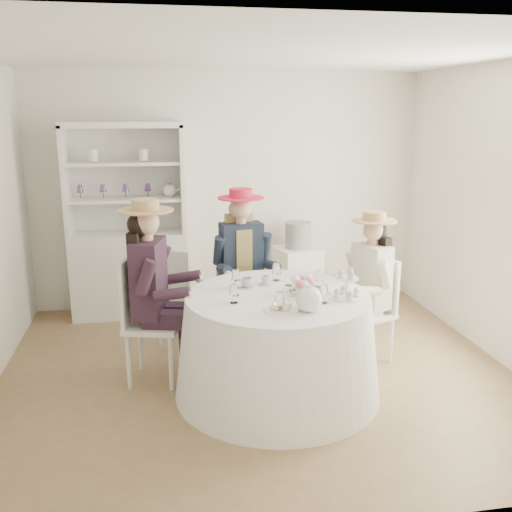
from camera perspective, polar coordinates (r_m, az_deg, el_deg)
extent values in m
plane|color=brown|center=(5.19, 0.19, -11.58)|extent=(4.50, 4.50, 0.00)
plane|color=white|center=(4.68, 0.22, 19.64)|extent=(4.50, 4.50, 0.00)
plane|color=white|center=(6.70, -2.78, 6.49)|extent=(4.50, 0.00, 4.50)
plane|color=white|center=(2.87, 7.18, -4.53)|extent=(4.50, 0.00, 4.50)
plane|color=white|center=(5.59, 23.59, 3.71)|extent=(0.00, 4.50, 4.50)
cone|color=white|center=(4.70, 2.15, -8.94)|extent=(1.67, 1.67, 0.83)
cylinder|color=white|center=(4.54, 2.20, -4.03)|extent=(1.47, 1.47, 0.02)
cube|color=silver|center=(6.60, -12.46, -1.72)|extent=(1.33, 0.68, 0.95)
cube|color=silver|center=(6.60, -12.89, 7.66)|extent=(1.26, 0.25, 1.17)
cube|color=silver|center=(6.35, -13.28, 12.66)|extent=(1.33, 0.68, 0.06)
cube|color=silver|center=(6.46, -18.47, 7.14)|extent=(0.12, 0.48, 1.17)
cube|color=silver|center=(6.39, -7.42, 7.68)|extent=(0.12, 0.48, 1.17)
cube|color=silver|center=(6.42, -12.87, 5.57)|extent=(1.24, 0.62, 0.03)
cube|color=silver|center=(6.38, -13.07, 9.05)|extent=(1.24, 0.62, 0.03)
sphere|color=white|center=(6.40, -8.62, 6.51)|extent=(0.15, 0.15, 0.15)
cube|color=silver|center=(6.72, 4.14, -2.15)|extent=(0.55, 0.55, 0.72)
cylinder|color=black|center=(6.60, 4.22, 2.10)|extent=(0.35, 0.35, 0.30)
cube|color=silver|center=(4.95, -10.18, -6.79)|extent=(0.54, 0.54, 0.04)
cylinder|color=silver|center=(4.85, -8.50, -10.49)|extent=(0.04, 0.04, 0.49)
cylinder|color=silver|center=(5.16, -7.61, -8.84)|extent=(0.04, 0.04, 0.49)
cylinder|color=silver|center=(4.94, -12.62, -10.21)|extent=(0.04, 0.04, 0.49)
cylinder|color=silver|center=(5.25, -11.48, -8.61)|extent=(0.04, 0.04, 0.49)
cube|color=silver|center=(4.90, -12.62, -3.37)|extent=(0.14, 0.42, 0.56)
cube|color=black|center=(4.82, -10.66, -2.18)|extent=(0.32, 0.45, 0.65)
cube|color=black|center=(4.79, -8.97, -6.30)|extent=(0.40, 0.24, 0.13)
cylinder|color=black|center=(4.89, -7.00, -10.07)|extent=(0.11, 0.11, 0.51)
cylinder|color=black|center=(4.57, -10.91, -2.09)|extent=(0.21, 0.15, 0.31)
cube|color=black|center=(4.98, -8.44, -5.49)|extent=(0.40, 0.24, 0.13)
cylinder|color=black|center=(5.07, -6.55, -9.13)|extent=(0.11, 0.11, 0.51)
cylinder|color=black|center=(5.00, -9.52, -0.59)|extent=(0.21, 0.15, 0.31)
cylinder|color=#D8A889|center=(4.73, -10.85, 1.84)|extent=(0.10, 0.10, 0.09)
sphere|color=#D8A889|center=(4.71, -10.92, 3.30)|extent=(0.21, 0.21, 0.21)
sphere|color=black|center=(4.73, -11.50, 3.11)|extent=(0.21, 0.21, 0.21)
cube|color=black|center=(4.79, -11.80, 0.03)|extent=(0.15, 0.28, 0.43)
cylinder|color=tan|center=(4.69, -10.98, 4.51)|extent=(0.45, 0.45, 0.01)
cylinder|color=tan|center=(4.68, -11.01, 5.05)|extent=(0.22, 0.22, 0.09)
cube|color=silver|center=(5.62, -1.40, -4.03)|extent=(0.49, 0.49, 0.04)
cylinder|color=silver|center=(5.50, -2.65, -7.26)|extent=(0.04, 0.04, 0.48)
cylinder|color=silver|center=(5.60, 0.86, -6.87)|extent=(0.04, 0.04, 0.48)
cylinder|color=silver|center=(5.82, -3.54, -6.03)|extent=(0.04, 0.04, 0.48)
cylinder|color=silver|center=(5.91, -0.21, -5.68)|extent=(0.04, 0.04, 0.48)
cube|color=silver|center=(5.72, -1.97, -0.60)|extent=(0.42, 0.09, 0.55)
cube|color=#1B2437|center=(5.52, -1.49, 0.05)|extent=(0.42, 0.27, 0.64)
cube|color=tan|center=(5.52, -1.49, 0.05)|extent=(0.18, 0.26, 0.55)
cube|color=#1B2437|center=(5.44, -2.03, -3.67)|extent=(0.19, 0.39, 0.13)
cylinder|color=#1B2437|center=(5.42, -1.56, -7.48)|extent=(0.11, 0.11, 0.51)
cylinder|color=#1B2437|center=(5.41, -3.69, 0.56)|extent=(0.12, 0.20, 0.30)
cube|color=#1B2437|center=(5.50, -0.03, -3.48)|extent=(0.19, 0.39, 0.13)
cylinder|color=#1B2437|center=(5.47, 0.45, -7.25)|extent=(0.11, 0.11, 0.51)
cylinder|color=#1B2437|center=(5.53, 0.90, 0.90)|extent=(0.12, 0.20, 0.30)
cylinder|color=#D8A889|center=(5.45, -1.51, 3.54)|extent=(0.10, 0.10, 0.09)
sphere|color=#D8A889|center=(5.43, -1.52, 4.79)|extent=(0.21, 0.21, 0.21)
sphere|color=tan|center=(5.48, -1.66, 4.71)|extent=(0.21, 0.21, 0.21)
cube|color=tan|center=(5.56, -1.75, 2.14)|extent=(0.27, 0.12, 0.42)
cylinder|color=red|center=(5.41, -1.53, 5.83)|extent=(0.44, 0.44, 0.01)
cylinder|color=red|center=(5.40, -1.53, 6.29)|extent=(0.22, 0.22, 0.09)
cube|color=silver|center=(5.37, 11.09, -5.73)|extent=(0.51, 0.51, 0.04)
cylinder|color=silver|center=(5.47, 8.60, -7.81)|extent=(0.04, 0.04, 0.44)
cylinder|color=silver|center=(5.25, 10.79, -8.91)|extent=(0.04, 0.04, 0.44)
cylinder|color=silver|center=(5.66, 11.15, -7.14)|extent=(0.04, 0.04, 0.44)
cylinder|color=silver|center=(5.45, 13.36, -8.16)|extent=(0.04, 0.04, 0.44)
cube|color=silver|center=(5.40, 12.67, -2.70)|extent=(0.16, 0.37, 0.50)
cube|color=beige|center=(5.27, 11.45, -1.93)|extent=(0.31, 0.41, 0.58)
cube|color=beige|center=(5.34, 9.53, -4.89)|extent=(0.36, 0.24, 0.12)
cylinder|color=beige|center=(5.36, 8.23, -8.17)|extent=(0.10, 0.10, 0.46)
cylinder|color=beige|center=(5.38, 9.73, -0.75)|extent=(0.19, 0.14, 0.27)
cube|color=beige|center=(5.21, 10.78, -5.44)|extent=(0.36, 0.24, 0.12)
cylinder|color=beige|center=(5.23, 9.45, -8.80)|extent=(0.10, 0.10, 0.46)
cylinder|color=beige|center=(5.08, 12.68, -1.80)|extent=(0.19, 0.14, 0.27)
cylinder|color=#D8A889|center=(5.19, 11.62, 1.34)|extent=(0.09, 0.09, 0.08)
sphere|color=#D8A889|center=(5.17, 11.68, 2.52)|extent=(0.19, 0.19, 0.19)
sphere|color=black|center=(5.20, 12.04, 2.41)|extent=(0.19, 0.19, 0.19)
cube|color=black|center=(5.28, 12.19, -0.04)|extent=(0.16, 0.25, 0.38)
cylinder|color=tan|center=(5.15, 11.73, 3.49)|extent=(0.40, 0.40, 0.01)
cylinder|color=tan|center=(5.15, 11.75, 3.93)|extent=(0.20, 0.20, 0.08)
cube|color=silver|center=(5.72, -7.48, -4.18)|extent=(0.56, 0.56, 0.04)
cylinder|color=silver|center=(5.87, -5.23, -6.08)|extent=(0.04, 0.04, 0.45)
cylinder|color=silver|center=(6.01, -8.06, -5.66)|extent=(0.04, 0.04, 0.45)
cylinder|color=silver|center=(5.59, -6.71, -7.17)|extent=(0.04, 0.04, 0.45)
cylinder|color=silver|center=(5.74, -9.63, -6.69)|extent=(0.04, 0.04, 0.45)
cube|color=silver|center=(5.48, -8.48, -2.02)|extent=(0.35, 0.22, 0.51)
imported|color=white|center=(4.70, -0.91, -2.76)|extent=(0.11, 0.11, 0.08)
imported|color=white|center=(4.78, 0.89, -2.52)|extent=(0.09, 0.09, 0.07)
imported|color=white|center=(4.75, 4.86, -2.72)|extent=(0.10, 0.10, 0.06)
imported|color=white|center=(4.52, 4.87, -3.71)|extent=(0.26, 0.26, 0.05)
sphere|color=#DC6E7F|center=(4.58, 5.34, -2.60)|extent=(0.07, 0.07, 0.07)
sphere|color=white|center=(4.61, 5.04, -2.47)|extent=(0.07, 0.07, 0.07)
sphere|color=#DC6E7F|center=(4.62, 4.54, -2.41)|extent=(0.07, 0.07, 0.07)
sphere|color=white|center=(4.60, 4.06, -2.47)|extent=(0.07, 0.07, 0.07)
sphere|color=#DC6E7F|center=(4.57, 3.82, -2.60)|extent=(0.07, 0.07, 0.07)
sphere|color=white|center=(4.53, 3.95, -2.76)|extent=(0.07, 0.07, 0.07)
sphere|color=#DC6E7F|center=(4.50, 4.38, -2.86)|extent=(0.07, 0.07, 0.07)
sphere|color=white|center=(4.51, 4.92, -2.86)|extent=(0.07, 0.07, 0.07)
sphere|color=#DC6E7F|center=(4.54, 5.30, -2.75)|extent=(0.07, 0.07, 0.07)
sphere|color=white|center=(4.18, 5.33, -4.36)|extent=(0.20, 0.20, 0.20)
cylinder|color=white|center=(4.21, 6.91, -4.12)|extent=(0.12, 0.03, 0.09)
cylinder|color=white|center=(4.15, 5.36, -3.08)|extent=(0.04, 0.04, 0.02)
cylinder|color=white|center=(4.21, 2.52, -5.34)|extent=(0.26, 0.26, 0.01)
cube|color=beige|center=(4.17, 1.91, -5.16)|extent=(0.06, 0.04, 0.03)
cube|color=beige|center=(4.19, 2.52, -4.88)|extent=(0.07, 0.05, 0.03)
cube|color=beige|center=(4.23, 3.13, -4.90)|extent=(0.07, 0.06, 0.03)
cube|color=beige|center=(4.23, 2.14, -4.72)|extent=(0.07, 0.07, 0.03)
cube|color=beige|center=(4.17, 3.04, -5.19)|extent=(0.06, 0.07, 0.03)
cylinder|color=white|center=(4.52, 9.02, -4.09)|extent=(0.24, 0.24, 0.01)
cylinder|color=white|center=(4.50, 9.05, -3.20)|extent=(0.02, 0.02, 0.16)
cylinder|color=white|center=(4.47, 9.09, -2.22)|extent=(0.18, 0.18, 0.01)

